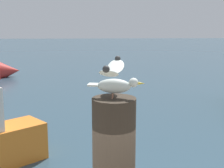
{
  "coord_description": "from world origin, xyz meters",
  "views": [
    {
      "loc": [
        0.51,
        -2.45,
        3.23
      ],
      "look_at": [
        0.64,
        -0.07,
        2.76
      ],
      "focal_mm": 51.27,
      "sensor_mm": 36.0,
      "label": 1
    }
  ],
  "objects": [
    {
      "name": "seagull",
      "position": [
        0.64,
        -0.32,
        2.84
      ],
      "size": [
        0.39,
        0.58,
        0.26
      ],
      "color": "tan",
      "rests_on": "mooring_post"
    }
  ]
}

